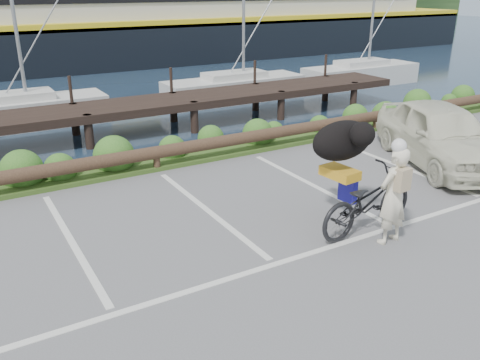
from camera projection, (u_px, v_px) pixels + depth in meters
The scene contains 7 objects.
ground at pixel (262, 254), 8.32m from camera, with size 72.00×72.00×0.00m, color #5C5C5F.
vegetation_strip at pixel (147, 160), 12.57m from camera, with size 34.00×1.60×0.10m, color #3D5B21.
log_rail at pixel (157, 171), 12.03m from camera, with size 32.00×0.30×0.60m, color #443021, non-canonical shape.
bicycle at pixel (368, 201), 8.90m from camera, with size 0.76×2.18×1.15m, color black.
cyclist at pixel (393, 196), 8.41m from camera, with size 0.62×0.40×1.69m, color white.
dog at pixel (342, 141), 9.09m from camera, with size 1.26×0.62×0.73m, color black.
parked_car at pixel (441, 134), 12.23m from camera, with size 1.78×4.42×1.51m, color silver.
Camera 1 is at (-4.00, -6.15, 4.13)m, focal length 38.00 mm.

